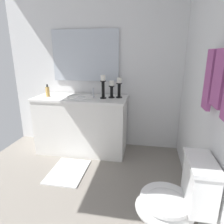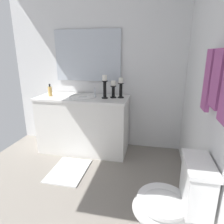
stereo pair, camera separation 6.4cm
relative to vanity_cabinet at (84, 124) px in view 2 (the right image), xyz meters
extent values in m
cube|color=gray|center=(0.89, 0.12, -0.43)|extent=(2.43, 2.71, 0.02)
cube|color=white|center=(0.89, 1.47, 0.80)|extent=(2.43, 0.04, 2.45)
cube|color=white|center=(-0.33, 0.12, 0.80)|extent=(0.04, 2.71, 2.45)
cube|color=white|center=(0.00, 0.00, -0.02)|extent=(0.55, 1.31, 0.82)
cube|color=white|center=(0.00, 0.00, 0.41)|extent=(0.58, 1.34, 0.03)
sphere|color=black|center=(-0.10, -0.67, 0.02)|extent=(0.02, 0.02, 0.02)
sphere|color=black|center=(0.10, -0.67, 0.02)|extent=(0.02, 0.02, 0.02)
ellipsoid|color=white|center=(0.00, 0.00, 0.37)|extent=(0.38, 0.30, 0.11)
torus|color=white|center=(0.00, 0.00, 0.43)|extent=(0.40, 0.40, 0.02)
cylinder|color=silver|center=(0.00, 0.19, 0.49)|extent=(0.02, 0.02, 0.14)
cube|color=silver|center=(-0.28, 0.00, 1.00)|extent=(0.02, 1.03, 0.75)
cylinder|color=black|center=(-0.06, 0.55, 0.43)|extent=(0.09, 0.09, 0.01)
cylinder|color=black|center=(-0.06, 0.55, 0.52)|extent=(0.04, 0.04, 0.20)
cylinder|color=black|center=(-0.06, 0.55, 0.63)|extent=(0.08, 0.08, 0.01)
cylinder|color=white|center=(-0.06, 0.55, 0.67)|extent=(0.06, 0.06, 0.07)
cylinder|color=black|center=(-0.04, 0.45, 0.43)|extent=(0.09, 0.09, 0.01)
cylinder|color=black|center=(-0.04, 0.45, 0.50)|extent=(0.04, 0.04, 0.16)
cylinder|color=black|center=(-0.04, 0.45, 0.59)|extent=(0.08, 0.08, 0.01)
cylinder|color=white|center=(-0.04, 0.45, 0.63)|extent=(0.06, 0.06, 0.07)
cylinder|color=black|center=(0.02, 0.34, 0.43)|extent=(0.09, 0.09, 0.01)
cylinder|color=black|center=(0.02, 0.34, 0.54)|extent=(0.04, 0.04, 0.24)
cylinder|color=black|center=(0.02, 0.34, 0.67)|extent=(0.08, 0.08, 0.01)
cylinder|color=white|center=(0.02, 0.34, 0.71)|extent=(0.06, 0.06, 0.08)
cylinder|color=#E5B259|center=(0.04, -0.49, 0.49)|extent=(0.06, 0.06, 0.14)
cylinder|color=black|center=(0.04, -0.49, 0.58)|extent=(0.02, 0.02, 0.04)
ellipsoid|color=white|center=(1.40, 1.12, -0.10)|extent=(0.38, 0.46, 0.24)
cylinder|color=white|center=(1.40, 1.12, -0.02)|extent=(0.39, 0.39, 0.03)
cube|color=white|center=(1.40, 1.34, 0.14)|extent=(0.36, 0.17, 0.32)
cube|color=white|center=(1.40, 1.34, 0.31)|extent=(0.38, 0.19, 0.03)
cube|color=#A54C8C|center=(1.12, 1.40, 0.84)|extent=(0.15, 0.03, 0.44)
cube|color=#A54C8C|center=(1.33, 1.40, 0.88)|extent=(0.17, 0.03, 0.37)
cube|color=silver|center=(0.62, 0.00, -0.42)|extent=(0.60, 0.44, 0.02)
camera|label=1|loc=(2.70, 0.94, 1.04)|focal=31.73mm
camera|label=2|loc=(2.69, 1.01, 1.04)|focal=31.73mm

